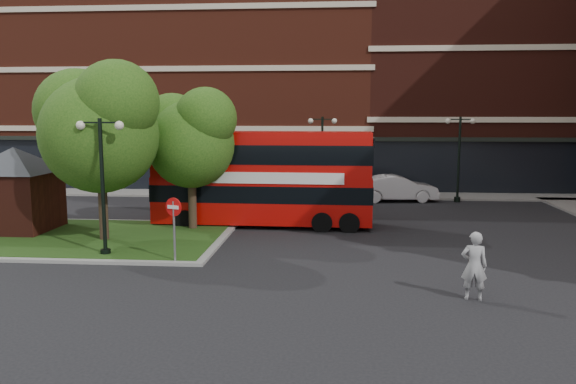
# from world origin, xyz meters

# --- Properties ---
(ground) EXTENTS (120.00, 120.00, 0.00)m
(ground) POSITION_xyz_m (0.00, 0.00, 0.00)
(ground) COLOR black
(ground) RESTS_ON ground
(pavement_far) EXTENTS (44.00, 3.00, 0.12)m
(pavement_far) POSITION_xyz_m (0.00, 16.50, 0.06)
(pavement_far) COLOR slate
(pavement_far) RESTS_ON ground
(terrace_far_left) EXTENTS (26.00, 12.00, 14.00)m
(terrace_far_left) POSITION_xyz_m (-8.00, 24.00, 7.00)
(terrace_far_left) COLOR maroon
(terrace_far_left) RESTS_ON ground
(terrace_far_right) EXTENTS (18.00, 12.00, 16.00)m
(terrace_far_right) POSITION_xyz_m (14.00, 24.00, 8.00)
(terrace_far_right) COLOR #471911
(terrace_far_right) RESTS_ON ground
(traffic_island) EXTENTS (12.60, 7.60, 0.15)m
(traffic_island) POSITION_xyz_m (-8.00, 3.00, 0.07)
(traffic_island) COLOR gray
(traffic_island) RESTS_ON ground
(kiosk) EXTENTS (6.51, 6.51, 3.60)m
(kiosk) POSITION_xyz_m (-11.00, 4.00, 2.32)
(kiosk) COLOR #471911
(kiosk) RESTS_ON traffic_island
(tree_island_west) EXTENTS (5.40, 4.71, 7.21)m
(tree_island_west) POSITION_xyz_m (-6.60, 2.58, 4.79)
(tree_island_west) COLOR #2D2116
(tree_island_west) RESTS_ON ground
(tree_island_east) EXTENTS (4.46, 3.90, 6.29)m
(tree_island_east) POSITION_xyz_m (-3.58, 5.06, 4.24)
(tree_island_east) COLOR #2D2116
(tree_island_east) RESTS_ON ground
(lamp_island) EXTENTS (1.72, 0.36, 5.00)m
(lamp_island) POSITION_xyz_m (-5.50, 0.20, 2.83)
(lamp_island) COLOR black
(lamp_island) RESTS_ON ground
(lamp_far_left) EXTENTS (1.72, 0.36, 5.00)m
(lamp_far_left) POSITION_xyz_m (2.00, 14.50, 2.83)
(lamp_far_left) COLOR black
(lamp_far_left) RESTS_ON ground
(lamp_far_right) EXTENTS (1.72, 0.36, 5.00)m
(lamp_far_right) POSITION_xyz_m (10.00, 14.50, 2.83)
(lamp_far_right) COLOR black
(lamp_far_right) RESTS_ON ground
(bus) EXTENTS (10.04, 2.50, 3.81)m
(bus) POSITION_xyz_m (-0.56, 6.49, 2.50)
(bus) COLOR #B50A07
(bus) RESTS_ON ground
(woman) EXTENTS (0.77, 0.57, 1.94)m
(woman) POSITION_xyz_m (6.61, -3.50, 0.97)
(woman) COLOR #9B9B9D
(woman) RESTS_ON ground
(car_silver) EXTENTS (4.22, 1.90, 1.41)m
(car_silver) POSITION_xyz_m (-2.60, 14.50, 0.70)
(car_silver) COLOR #ADB0B4
(car_silver) RESTS_ON ground
(car_white) EXTENTS (4.88, 2.14, 1.56)m
(car_white) POSITION_xyz_m (6.46, 14.50, 0.78)
(car_white) COLOR silver
(car_white) RESTS_ON ground
(no_entry_sign) EXTENTS (0.61, 0.29, 2.32)m
(no_entry_sign) POSITION_xyz_m (-2.74, -0.50, 1.66)
(no_entry_sign) COLOR slate
(no_entry_sign) RESTS_ON ground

